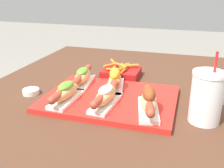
{
  "coord_description": "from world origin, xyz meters",
  "views": [
    {
      "loc": [
        0.29,
        -0.96,
        1.14
      ],
      "look_at": [
        0.03,
        -0.12,
        0.8
      ],
      "focal_mm": 42.0,
      "sensor_mm": 36.0,
      "label": 1
    }
  ],
  "objects_px": {
    "hot_dog_2": "(149,101)",
    "hot_dog_1": "(106,96)",
    "hot_dog_3": "(83,76)",
    "drink_cup": "(206,97)",
    "hot_dog_0": "(66,92)",
    "fries_basket": "(120,72)",
    "serving_tray": "(110,99)",
    "hot_dog_4": "(115,80)",
    "sauce_bowl": "(31,91)"
  },
  "relations": [
    {
      "from": "hot_dog_2",
      "to": "sauce_bowl",
      "type": "relative_size",
      "value": 3.37
    },
    {
      "from": "fries_basket",
      "to": "drink_cup",
      "type": "bearing_deg",
      "value": -42.28
    },
    {
      "from": "hot_dog_0",
      "to": "hot_dog_4",
      "type": "distance_m",
      "value": 0.2
    },
    {
      "from": "drink_cup",
      "to": "fries_basket",
      "type": "height_order",
      "value": "drink_cup"
    },
    {
      "from": "serving_tray",
      "to": "hot_dog_3",
      "type": "relative_size",
      "value": 2.16
    },
    {
      "from": "hot_dog_0",
      "to": "fries_basket",
      "type": "relative_size",
      "value": 1.32
    },
    {
      "from": "hot_dog_3",
      "to": "hot_dog_4",
      "type": "relative_size",
      "value": 1.01
    },
    {
      "from": "hot_dog_2",
      "to": "drink_cup",
      "type": "xyz_separation_m",
      "value": [
        0.17,
        0.02,
        0.03
      ]
    },
    {
      "from": "sauce_bowl",
      "to": "hot_dog_2",
      "type": "bearing_deg",
      "value": -6.13
    },
    {
      "from": "serving_tray",
      "to": "hot_dog_0",
      "type": "relative_size",
      "value": 2.14
    },
    {
      "from": "serving_tray",
      "to": "hot_dog_2",
      "type": "xyz_separation_m",
      "value": [
        0.15,
        -0.08,
        0.04
      ]
    },
    {
      "from": "hot_dog_0",
      "to": "hot_dog_1",
      "type": "bearing_deg",
      "value": 3.37
    },
    {
      "from": "sauce_bowl",
      "to": "hot_dog_3",
      "type": "bearing_deg",
      "value": 32.95
    },
    {
      "from": "hot_dog_2",
      "to": "fries_basket",
      "type": "height_order",
      "value": "hot_dog_2"
    },
    {
      "from": "serving_tray",
      "to": "hot_dog_2",
      "type": "height_order",
      "value": "hot_dog_2"
    },
    {
      "from": "hot_dog_4",
      "to": "fries_basket",
      "type": "bearing_deg",
      "value": 98.97
    },
    {
      "from": "hot_dog_4",
      "to": "drink_cup",
      "type": "height_order",
      "value": "drink_cup"
    },
    {
      "from": "hot_dog_3",
      "to": "drink_cup",
      "type": "relative_size",
      "value": 0.97
    },
    {
      "from": "hot_dog_2",
      "to": "hot_dog_1",
      "type": "bearing_deg",
      "value": 177.31
    },
    {
      "from": "hot_dog_3",
      "to": "drink_cup",
      "type": "xyz_separation_m",
      "value": [
        0.46,
        -0.14,
        0.03
      ]
    },
    {
      "from": "hot_dog_0",
      "to": "hot_dog_3",
      "type": "xyz_separation_m",
      "value": [
        -0.01,
        0.16,
        0.0
      ]
    },
    {
      "from": "hot_dog_3",
      "to": "fries_basket",
      "type": "distance_m",
      "value": 0.21
    },
    {
      "from": "hot_dog_4",
      "to": "hot_dog_2",
      "type": "bearing_deg",
      "value": -44.53
    },
    {
      "from": "hot_dog_4",
      "to": "drink_cup",
      "type": "distance_m",
      "value": 0.35
    },
    {
      "from": "hot_dog_3",
      "to": "drink_cup",
      "type": "distance_m",
      "value": 0.48
    },
    {
      "from": "hot_dog_1",
      "to": "sauce_bowl",
      "type": "distance_m",
      "value": 0.32
    },
    {
      "from": "sauce_bowl",
      "to": "fries_basket",
      "type": "relative_size",
      "value": 0.39
    },
    {
      "from": "serving_tray",
      "to": "hot_dog_4",
      "type": "bearing_deg",
      "value": 93.91
    },
    {
      "from": "hot_dog_2",
      "to": "sauce_bowl",
      "type": "bearing_deg",
      "value": 173.87
    },
    {
      "from": "hot_dog_2",
      "to": "hot_dog_0",
      "type": "bearing_deg",
      "value": -179.7
    },
    {
      "from": "serving_tray",
      "to": "hot_dog_2",
      "type": "distance_m",
      "value": 0.17
    },
    {
      "from": "hot_dog_1",
      "to": "fries_basket",
      "type": "distance_m",
      "value": 0.34
    },
    {
      "from": "hot_dog_0",
      "to": "serving_tray",
      "type": "bearing_deg",
      "value": 30.22
    },
    {
      "from": "serving_tray",
      "to": "hot_dog_4",
      "type": "distance_m",
      "value": 0.09
    },
    {
      "from": "hot_dog_2",
      "to": "drink_cup",
      "type": "bearing_deg",
      "value": 6.99
    },
    {
      "from": "hot_dog_2",
      "to": "hot_dog_4",
      "type": "relative_size",
      "value": 1.0
    },
    {
      "from": "serving_tray",
      "to": "drink_cup",
      "type": "relative_size",
      "value": 2.09
    },
    {
      "from": "serving_tray",
      "to": "fries_basket",
      "type": "height_order",
      "value": "fries_basket"
    },
    {
      "from": "sauce_bowl",
      "to": "drink_cup",
      "type": "distance_m",
      "value": 0.63
    },
    {
      "from": "hot_dog_1",
      "to": "hot_dog_0",
      "type": "bearing_deg",
      "value": -176.63
    },
    {
      "from": "serving_tray",
      "to": "hot_dog_0",
      "type": "xyz_separation_m",
      "value": [
        -0.13,
        -0.08,
        0.04
      ]
    },
    {
      "from": "hot_dog_0",
      "to": "fries_basket",
      "type": "distance_m",
      "value": 0.36
    },
    {
      "from": "hot_dog_2",
      "to": "hot_dog_4",
      "type": "bearing_deg",
      "value": 135.47
    },
    {
      "from": "hot_dog_4",
      "to": "drink_cup",
      "type": "relative_size",
      "value": 0.96
    },
    {
      "from": "hot_dog_3",
      "to": "sauce_bowl",
      "type": "xyz_separation_m",
      "value": [
        -0.17,
        -0.11,
        -0.04
      ]
    },
    {
      "from": "hot_dog_0",
      "to": "hot_dog_3",
      "type": "distance_m",
      "value": 0.16
    },
    {
      "from": "hot_dog_1",
      "to": "hot_dog_3",
      "type": "xyz_separation_m",
      "value": [
        -0.15,
        0.15,
        0.0
      ]
    },
    {
      "from": "serving_tray",
      "to": "hot_dog_0",
      "type": "distance_m",
      "value": 0.16
    },
    {
      "from": "hot_dog_2",
      "to": "serving_tray",
      "type": "bearing_deg",
      "value": 152.89
    },
    {
      "from": "serving_tray",
      "to": "drink_cup",
      "type": "height_order",
      "value": "drink_cup"
    }
  ]
}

